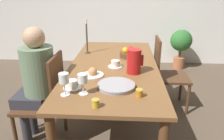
% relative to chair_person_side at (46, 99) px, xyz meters
% --- Properties ---
extents(ground_plane, '(20.00, 20.00, 0.00)m').
position_rel_chair_person_side_xyz_m(ground_plane, '(0.63, 0.31, -0.48)').
color(ground_plane, brown).
extents(dining_table, '(0.89, 1.91, 0.73)m').
position_rel_chair_person_side_xyz_m(dining_table, '(0.63, 0.31, 0.16)').
color(dining_table, brown).
rests_on(dining_table, ground_plane).
extents(chair_person_side, '(0.42, 0.42, 0.91)m').
position_rel_chair_person_side_xyz_m(chair_person_side, '(0.00, 0.00, 0.00)').
color(chair_person_side, '#51331E').
rests_on(chair_person_side, ground_plane).
extents(chair_opposite, '(0.42, 0.42, 0.91)m').
position_rel_chair_person_side_xyz_m(chair_opposite, '(1.26, 0.77, 0.00)').
color(chair_opposite, '#51331E').
rests_on(chair_opposite, ground_plane).
extents(person_seated, '(0.39, 0.41, 1.16)m').
position_rel_chair_person_side_xyz_m(person_seated, '(-0.09, 0.04, 0.21)').
color(person_seated, '#33333D').
rests_on(person_seated, ground_plane).
extents(red_pitcher, '(0.16, 0.13, 0.23)m').
position_rel_chair_person_side_xyz_m(red_pitcher, '(0.82, 0.10, 0.37)').
color(red_pitcher, red).
rests_on(red_pitcher, dining_table).
extents(wine_glass_water, '(0.07, 0.07, 0.17)m').
position_rel_chair_person_side_xyz_m(wine_glass_water, '(0.30, -0.38, 0.38)').
color(wine_glass_water, white).
rests_on(wine_glass_water, dining_table).
extents(wine_glass_juice, '(0.07, 0.07, 0.16)m').
position_rel_chair_person_side_xyz_m(wine_glass_juice, '(0.44, -0.36, 0.37)').
color(wine_glass_juice, white).
rests_on(wine_glass_juice, dining_table).
extents(teacup_near_person, '(0.15, 0.15, 0.07)m').
position_rel_chair_person_side_xyz_m(teacup_near_person, '(0.33, -0.26, 0.28)').
color(teacup_near_person, silver).
rests_on(teacup_near_person, dining_table).
extents(teacup_across, '(0.15, 0.15, 0.07)m').
position_rel_chair_person_side_xyz_m(teacup_across, '(0.65, 0.25, 0.28)').
color(teacup_across, silver).
rests_on(teacup_across, dining_table).
extents(serving_tray, '(0.30, 0.30, 0.03)m').
position_rel_chair_person_side_xyz_m(serving_tray, '(0.68, -0.23, 0.27)').
color(serving_tray, '#9E9EA3').
rests_on(serving_tray, dining_table).
extents(bread_plate, '(0.20, 0.20, 0.08)m').
position_rel_chair_person_side_xyz_m(bread_plate, '(0.46, 0.00, 0.28)').
color(bread_plate, silver).
rests_on(bread_plate, dining_table).
extents(jam_jar_amber, '(0.05, 0.05, 0.06)m').
position_rel_chair_person_side_xyz_m(jam_jar_amber, '(0.55, -0.54, 0.29)').
color(jam_jar_amber, gold).
rests_on(jam_jar_amber, dining_table).
extents(jam_jar_red, '(0.05, 0.05, 0.06)m').
position_rel_chair_person_side_xyz_m(jam_jar_red, '(0.85, -0.37, 0.29)').
color(jam_jar_red, '#C67A1E').
rests_on(jam_jar_red, dining_table).
extents(fruit_bowl, '(0.22, 0.22, 0.12)m').
position_rel_chair_person_side_xyz_m(fruit_bowl, '(0.80, 0.57, 0.30)').
color(fruit_bowl, brown).
rests_on(fruit_bowl, dining_table).
extents(candlestick_tall, '(0.06, 0.06, 0.40)m').
position_rel_chair_person_side_xyz_m(candlestick_tall, '(0.29, 0.71, 0.42)').
color(candlestick_tall, '#4C4238').
rests_on(candlestick_tall, dining_table).
extents(potted_plant, '(0.40, 0.40, 0.74)m').
position_rel_chair_person_side_xyz_m(potted_plant, '(1.78, 2.24, 0.01)').
color(potted_plant, '#A8603D').
rests_on(potted_plant, ground_plane).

